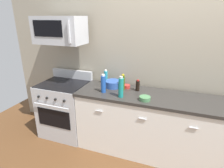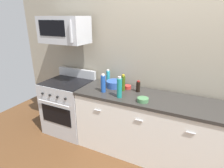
{
  "view_description": "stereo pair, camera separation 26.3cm",
  "coord_description": "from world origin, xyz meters",
  "px_view_note": "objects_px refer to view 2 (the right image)",
  "views": [
    {
      "loc": [
        0.03,
        -2.38,
        1.94
      ],
      "look_at": [
        -0.81,
        -0.05,
        1.03
      ],
      "focal_mm": 29.63,
      "sensor_mm": 36.0,
      "label": 1
    },
    {
      "loc": [
        0.28,
        -2.27,
        1.94
      ],
      "look_at": [
        -0.81,
        -0.05,
        1.03
      ],
      "focal_mm": 29.63,
      "sensor_mm": 36.0,
      "label": 2
    }
  ],
  "objects_px": {
    "microwave": "(64,30)",
    "bowl_red_small": "(127,87)",
    "bottle_sparkling_teal": "(119,88)",
    "range_oven": "(69,106)",
    "bowl_green_glaze": "(143,100)",
    "bowl_blue_mixing": "(114,84)",
    "bottle_soda_blue": "(103,83)",
    "bottle_soy_sauce_dark": "(138,87)",
    "bottle_olive_oil": "(123,83)",
    "bottle_dish_soap": "(108,77)"
  },
  "relations": [
    {
      "from": "bottle_sparkling_teal",
      "to": "bowl_blue_mixing",
      "type": "bearing_deg",
      "value": 125.07
    },
    {
      "from": "microwave",
      "to": "range_oven",
      "type": "bearing_deg",
      "value": -90.29
    },
    {
      "from": "bowl_green_glaze",
      "to": "bowl_blue_mixing",
      "type": "distance_m",
      "value": 0.63
    },
    {
      "from": "bottle_soy_sauce_dark",
      "to": "bottle_sparkling_teal",
      "type": "bearing_deg",
      "value": -118.41
    },
    {
      "from": "bottle_sparkling_teal",
      "to": "bowl_blue_mixing",
      "type": "xyz_separation_m",
      "value": [
        -0.22,
        0.32,
        -0.09
      ]
    },
    {
      "from": "bottle_sparkling_teal",
      "to": "bowl_blue_mixing",
      "type": "height_order",
      "value": "bottle_sparkling_teal"
    },
    {
      "from": "range_oven",
      "to": "bottle_olive_oil",
      "type": "xyz_separation_m",
      "value": [
        0.99,
        0.05,
        0.57
      ]
    },
    {
      "from": "bottle_dish_soap",
      "to": "bowl_blue_mixing",
      "type": "bearing_deg",
      "value": -33.59
    },
    {
      "from": "bowl_blue_mixing",
      "to": "bottle_sparkling_teal",
      "type": "bearing_deg",
      "value": -54.93
    },
    {
      "from": "range_oven",
      "to": "bowl_red_small",
      "type": "bearing_deg",
      "value": 8.55
    },
    {
      "from": "range_oven",
      "to": "bowl_blue_mixing",
      "type": "height_order",
      "value": "range_oven"
    },
    {
      "from": "bottle_soy_sauce_dark",
      "to": "bowl_red_small",
      "type": "xyz_separation_m",
      "value": [
        -0.18,
        0.05,
        -0.05
      ]
    },
    {
      "from": "bottle_soda_blue",
      "to": "bowl_green_glaze",
      "type": "relative_size",
      "value": 1.85
    },
    {
      "from": "bowl_green_glaze",
      "to": "bottle_dish_soap",
      "type": "bearing_deg",
      "value": 149.44
    },
    {
      "from": "bottle_soy_sauce_dark",
      "to": "bowl_red_small",
      "type": "height_order",
      "value": "bottle_soy_sauce_dark"
    },
    {
      "from": "bottle_soda_blue",
      "to": "bowl_red_small",
      "type": "bearing_deg",
      "value": 46.0
    },
    {
      "from": "range_oven",
      "to": "bottle_soy_sauce_dark",
      "type": "height_order",
      "value": "bottle_soy_sauce_dark"
    },
    {
      "from": "bottle_olive_oil",
      "to": "range_oven",
      "type": "bearing_deg",
      "value": -176.93
    },
    {
      "from": "bottle_olive_oil",
      "to": "bowl_red_small",
      "type": "xyz_separation_m",
      "value": [
        0.03,
        0.1,
        -0.09
      ]
    },
    {
      "from": "bottle_soy_sauce_dark",
      "to": "bottle_olive_oil",
      "type": "bearing_deg",
      "value": -166.31
    },
    {
      "from": "microwave",
      "to": "bottle_soda_blue",
      "type": "bearing_deg",
      "value": -12.22
    },
    {
      "from": "range_oven",
      "to": "bowl_blue_mixing",
      "type": "bearing_deg",
      "value": 8.64
    },
    {
      "from": "bottle_olive_oil",
      "to": "bottle_soda_blue",
      "type": "distance_m",
      "value": 0.29
    },
    {
      "from": "bottle_dish_soap",
      "to": "bowl_green_glaze",
      "type": "height_order",
      "value": "bottle_dish_soap"
    },
    {
      "from": "bottle_olive_oil",
      "to": "bottle_dish_soap",
      "type": "height_order",
      "value": "bottle_olive_oil"
    },
    {
      "from": "range_oven",
      "to": "bowl_green_glaze",
      "type": "distance_m",
      "value": 1.46
    },
    {
      "from": "range_oven",
      "to": "bottle_soy_sauce_dark",
      "type": "relative_size",
      "value": 6.45
    },
    {
      "from": "range_oven",
      "to": "bowl_red_small",
      "type": "xyz_separation_m",
      "value": [
        1.02,
        0.15,
        0.48
      ]
    },
    {
      "from": "range_oven",
      "to": "bowl_red_small",
      "type": "distance_m",
      "value": 1.14
    },
    {
      "from": "bottle_dish_soap",
      "to": "bowl_red_small",
      "type": "distance_m",
      "value": 0.39
    },
    {
      "from": "bottle_soda_blue",
      "to": "bottle_soy_sauce_dark",
      "type": "bearing_deg",
      "value": 26.73
    },
    {
      "from": "bottle_sparkling_teal",
      "to": "bowl_green_glaze",
      "type": "distance_m",
      "value": 0.34
    },
    {
      "from": "bottle_sparkling_teal",
      "to": "bowl_red_small",
      "type": "bearing_deg",
      "value": 93.2
    },
    {
      "from": "bottle_olive_oil",
      "to": "bottle_soda_blue",
      "type": "height_order",
      "value": "bottle_soda_blue"
    },
    {
      "from": "bottle_soy_sauce_dark",
      "to": "bowl_blue_mixing",
      "type": "xyz_separation_m",
      "value": [
        -0.39,
        0.02,
        -0.03
      ]
    },
    {
      "from": "bottle_sparkling_teal",
      "to": "bowl_green_glaze",
      "type": "height_order",
      "value": "bottle_sparkling_teal"
    },
    {
      "from": "microwave",
      "to": "bowl_red_small",
      "type": "relative_size",
      "value": 6.81
    },
    {
      "from": "bottle_dish_soap",
      "to": "bowl_green_glaze",
      "type": "bearing_deg",
      "value": -30.56
    },
    {
      "from": "bowl_red_small",
      "to": "bottle_soda_blue",
      "type": "bearing_deg",
      "value": -134.0
    },
    {
      "from": "bottle_soy_sauce_dark",
      "to": "bottle_dish_soap",
      "type": "bearing_deg",
      "value": 166.83
    },
    {
      "from": "bottle_soda_blue",
      "to": "bowl_blue_mixing",
      "type": "distance_m",
      "value": 0.26
    },
    {
      "from": "bottle_soy_sauce_dark",
      "to": "bottle_soda_blue",
      "type": "relative_size",
      "value": 0.62
    },
    {
      "from": "bowl_red_small",
      "to": "bowl_blue_mixing",
      "type": "bearing_deg",
      "value": -171.82
    },
    {
      "from": "bottle_olive_oil",
      "to": "bowl_blue_mixing",
      "type": "height_order",
      "value": "bottle_olive_oil"
    },
    {
      "from": "microwave",
      "to": "bottle_dish_soap",
      "type": "distance_m",
      "value": 0.99
    },
    {
      "from": "bottle_soy_sauce_dark",
      "to": "bowl_blue_mixing",
      "type": "bearing_deg",
      "value": 177.06
    },
    {
      "from": "bottle_olive_oil",
      "to": "bottle_soy_sauce_dark",
      "type": "distance_m",
      "value": 0.22
    },
    {
      "from": "microwave",
      "to": "bottle_olive_oil",
      "type": "xyz_separation_m",
      "value": [
        0.99,
        0.01,
        -0.71
      ]
    },
    {
      "from": "bottle_soy_sauce_dark",
      "to": "bowl_blue_mixing",
      "type": "distance_m",
      "value": 0.39
    },
    {
      "from": "bottle_olive_oil",
      "to": "bottle_soda_blue",
      "type": "relative_size",
      "value": 0.91
    }
  ]
}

